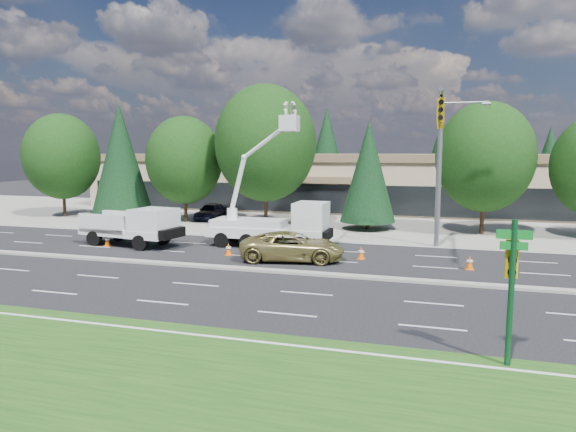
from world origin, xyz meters
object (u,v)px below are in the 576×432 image
(signal_mast, at_px, (440,146))
(utility_pickup, at_px, (135,230))
(street_sign_pole, at_px, (511,277))
(minivan, at_px, (292,246))
(bucket_truck, at_px, (276,218))

(signal_mast, distance_m, utility_pickup, 18.71)
(signal_mast, xyz_separation_m, street_sign_pole, (1.97, -15.45, -3.61))
(utility_pickup, bearing_deg, minivan, 1.50)
(signal_mast, xyz_separation_m, bucket_truck, (-9.34, -0.85, -4.25))
(street_sign_pole, xyz_separation_m, bucket_truck, (-11.32, 14.60, -0.64))
(bucket_truck, xyz_separation_m, minivan, (2.00, -3.40, -1.04))
(bucket_truck, bearing_deg, utility_pickup, -165.76)
(minivan, bearing_deg, utility_pickup, 72.60)
(signal_mast, relative_size, minivan, 1.85)
(signal_mast, distance_m, minivan, 10.00)
(signal_mast, distance_m, street_sign_pole, 15.99)
(utility_pickup, height_order, bucket_truck, bucket_truck)
(street_sign_pole, height_order, minivan, street_sign_pole)
(signal_mast, bearing_deg, bucket_truck, -174.81)
(utility_pickup, bearing_deg, bucket_truck, 22.54)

